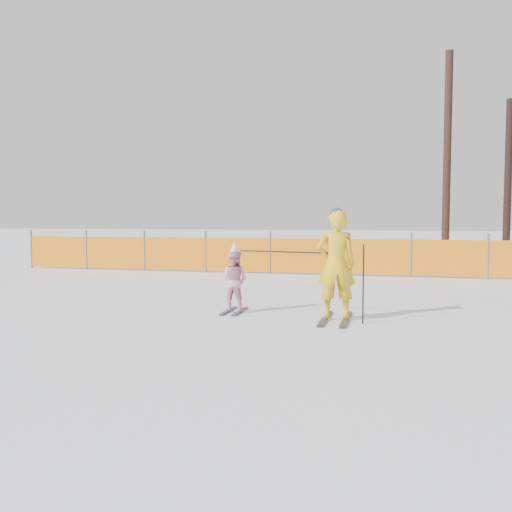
# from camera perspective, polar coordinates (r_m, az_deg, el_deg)

# --- Properties ---
(ground) EXTENTS (120.00, 120.00, 0.00)m
(ground) POSITION_cam_1_polar(r_m,az_deg,el_deg) (9.60, -0.71, -6.17)
(ground) COLOR white
(ground) RESTS_ON ground
(adult) EXTENTS (0.72, 1.42, 1.84)m
(adult) POSITION_cam_1_polar(r_m,az_deg,el_deg) (9.33, 8.00, -0.82)
(adult) COLOR black
(adult) RESTS_ON ground
(child) EXTENTS (0.57, 0.89, 1.24)m
(child) POSITION_cam_1_polar(r_m,az_deg,el_deg) (10.07, -2.20, -2.42)
(child) COLOR black
(child) RESTS_ON ground
(ski_poles) EXTENTS (2.17, 0.56, 1.26)m
(ski_poles) POSITION_cam_1_polar(r_m,az_deg,el_deg) (9.39, 6.09, -0.94)
(ski_poles) COLOR black
(ski_poles) RESTS_ON ground
(safety_fence) EXTENTS (14.65, 0.06, 1.25)m
(safety_fence) POSITION_cam_1_polar(r_m,az_deg,el_deg) (16.92, -0.94, 0.14)
(safety_fence) COLOR #595960
(safety_fence) RESTS_ON ground
(tree_trunks) EXTENTS (2.09, 0.65, 7.17)m
(tree_trunks) POSITION_cam_1_polar(r_m,az_deg,el_deg) (20.27, 20.60, 8.15)
(tree_trunks) COLOR #301B15
(tree_trunks) RESTS_ON ground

